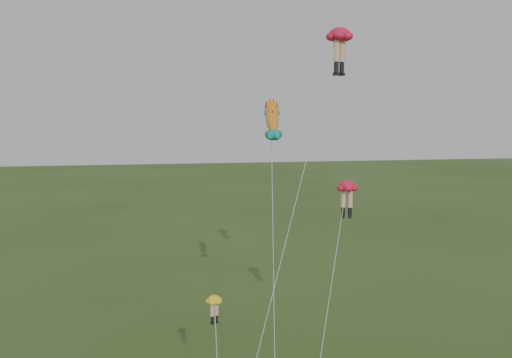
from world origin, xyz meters
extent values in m
ellipsoid|color=red|center=(5.66, 8.07, 21.36)|extent=(2.24, 2.24, 0.81)
cylinder|color=#E9AD8A|center=(5.45, 7.94, 20.40)|extent=(0.36, 0.36, 1.24)
cylinder|color=black|center=(5.45, 7.94, 19.46)|extent=(0.28, 0.28, 0.62)
cube|color=black|center=(5.45, 7.94, 19.06)|extent=(0.37, 0.41, 0.18)
cylinder|color=#E9AD8A|center=(5.87, 8.20, 20.40)|extent=(0.36, 0.36, 1.24)
cylinder|color=black|center=(5.87, 8.20, 19.46)|extent=(0.28, 0.28, 0.62)
cube|color=black|center=(5.87, 8.20, 19.06)|extent=(0.37, 0.41, 0.18)
cylinder|color=silver|center=(1.67, 3.49, 10.99)|extent=(8.01, 9.20, 21.55)
ellipsoid|color=red|center=(5.93, 7.01, 12.57)|extent=(1.74, 1.74, 0.65)
cylinder|color=#E9AD8A|center=(5.75, 7.10, 11.80)|extent=(0.29, 0.29, 1.00)
cylinder|color=black|center=(5.75, 7.10, 11.05)|extent=(0.23, 0.23, 0.50)
cube|color=black|center=(5.75, 7.10, 10.73)|extent=(0.27, 0.33, 0.15)
cylinder|color=#E9AD8A|center=(6.11, 6.93, 11.80)|extent=(0.29, 0.29, 1.00)
cylinder|color=black|center=(6.11, 6.93, 11.05)|extent=(0.23, 0.23, 0.50)
cube|color=black|center=(6.11, 6.93, 10.73)|extent=(0.27, 0.33, 0.15)
cylinder|color=silver|center=(3.19, 1.76, 6.56)|extent=(5.53, 10.54, 12.69)
ellipsoid|color=yellow|center=(-2.56, 0.07, 8.55)|extent=(1.04, 1.04, 0.39)
cylinder|color=#E9AD8A|center=(-2.67, 0.02, 8.10)|extent=(0.17, 0.17, 0.59)
cylinder|color=black|center=(-2.67, 0.02, 7.66)|extent=(0.13, 0.13, 0.29)
cube|color=black|center=(-2.67, 0.02, 7.47)|extent=(0.16, 0.20, 0.09)
cylinder|color=#E9AD8A|center=(-2.46, 0.12, 8.10)|extent=(0.17, 0.17, 0.59)
cylinder|color=black|center=(-2.46, 0.12, 7.66)|extent=(0.13, 0.13, 0.29)
cube|color=black|center=(-2.46, 0.12, 7.47)|extent=(0.16, 0.20, 0.09)
ellipsoid|color=yellow|center=(1.84, 8.96, 16.61)|extent=(1.36, 3.35, 2.59)
sphere|color=yellow|center=(1.84, 8.96, 16.61)|extent=(1.07, 1.36, 1.25)
cone|color=#14877B|center=(1.84, 8.96, 16.61)|extent=(0.86, 1.23, 1.22)
cone|color=#14877B|center=(1.84, 8.96, 16.61)|extent=(0.86, 1.23, 1.22)
cone|color=#14877B|center=(1.84, 8.96, 16.61)|extent=(0.49, 0.69, 0.68)
cone|color=#14877B|center=(1.84, 8.96, 16.61)|extent=(0.49, 0.69, 0.68)
cone|color=red|center=(1.84, 8.96, 16.61)|extent=(0.53, 0.70, 0.66)
cylinder|color=silver|center=(0.96, 3.89, 8.42)|extent=(1.80, 10.18, 16.41)
camera|label=1|loc=(-4.87, -24.62, 17.14)|focal=40.00mm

